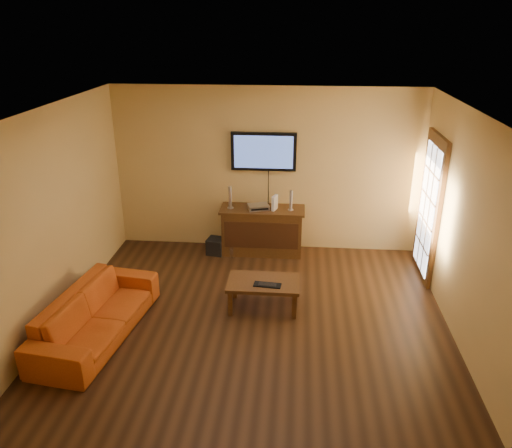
# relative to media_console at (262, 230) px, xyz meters

# --- Properties ---
(ground_plane) EXTENTS (5.00, 5.00, 0.00)m
(ground_plane) POSITION_rel_media_console_xyz_m (0.04, -2.23, -0.39)
(ground_plane) COLOR black
(ground_plane) RESTS_ON ground
(room_walls) EXTENTS (5.00, 5.00, 5.00)m
(room_walls) POSITION_rel_media_console_xyz_m (0.04, -1.61, 1.29)
(room_walls) COLOR tan
(room_walls) RESTS_ON ground
(french_door) EXTENTS (0.07, 1.02, 2.22)m
(french_door) POSITION_rel_media_console_xyz_m (2.50, -0.53, 0.66)
(french_door) COLOR #40240E
(french_door) RESTS_ON ground
(media_console) EXTENTS (1.38, 0.53, 0.78)m
(media_console) POSITION_rel_media_console_xyz_m (0.00, 0.00, 0.00)
(media_console) COLOR #40240E
(media_console) RESTS_ON ground
(television) EXTENTS (1.05, 0.08, 0.62)m
(television) POSITION_rel_media_console_xyz_m (0.00, 0.22, 1.28)
(television) COLOR black
(television) RESTS_ON ground
(coffee_table) EXTENTS (0.96, 0.58, 0.40)m
(coffee_table) POSITION_rel_media_console_xyz_m (0.15, -1.74, -0.04)
(coffee_table) COLOR #40240E
(coffee_table) RESTS_ON ground
(sofa) EXTENTS (0.85, 2.07, 0.78)m
(sofa) POSITION_rel_media_console_xyz_m (-1.85, -2.55, -0.00)
(sofa) COLOR #BF4C15
(sofa) RESTS_ON ground
(speaker_left) EXTENTS (0.10, 0.10, 0.37)m
(speaker_left) POSITION_rel_media_console_xyz_m (-0.52, -0.03, 0.56)
(speaker_left) COLOR silver
(speaker_left) RESTS_ON media_console
(speaker_right) EXTENTS (0.09, 0.09, 0.33)m
(speaker_right) POSITION_rel_media_console_xyz_m (0.46, -0.03, 0.54)
(speaker_right) COLOR silver
(speaker_right) RESTS_ON media_console
(av_receiver) EXTENTS (0.38, 0.32, 0.08)m
(av_receiver) POSITION_rel_media_console_xyz_m (-0.06, -0.03, 0.42)
(av_receiver) COLOR silver
(av_receiver) RESTS_ON media_console
(game_console) EXTENTS (0.10, 0.18, 0.24)m
(game_console) POSITION_rel_media_console_xyz_m (0.20, -0.03, 0.51)
(game_console) COLOR white
(game_console) RESTS_ON media_console
(subwoofer) EXTENTS (0.31, 0.31, 0.27)m
(subwoofer) POSITION_rel_media_console_xyz_m (-0.77, -0.13, -0.26)
(subwoofer) COLOR black
(subwoofer) RESTS_ON ground
(bottle) EXTENTS (0.07, 0.07, 0.20)m
(bottle) POSITION_rel_media_console_xyz_m (-0.49, -0.22, -0.30)
(bottle) COLOR white
(bottle) RESTS_ON ground
(keyboard) EXTENTS (0.37, 0.17, 0.02)m
(keyboard) POSITION_rel_media_console_xyz_m (0.21, -1.85, 0.02)
(keyboard) COLOR black
(keyboard) RESTS_ON coffee_table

